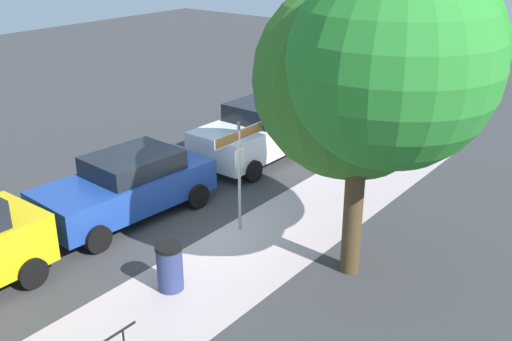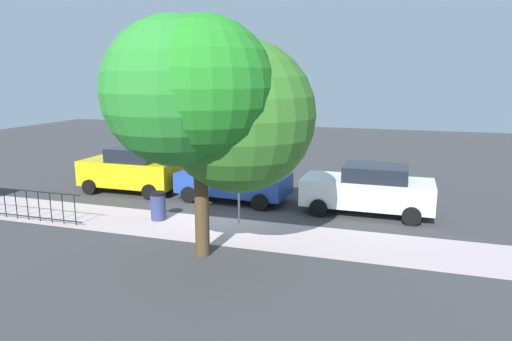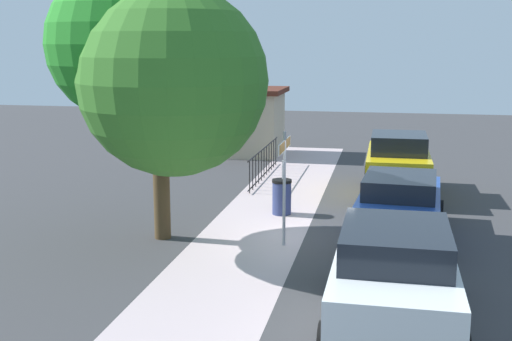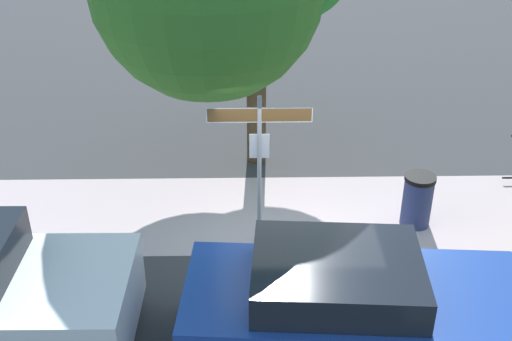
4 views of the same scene
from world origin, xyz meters
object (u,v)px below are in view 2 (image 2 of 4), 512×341
object	(u,v)px
car_blue	(235,180)
shade_tree	(213,102)
trash_bin	(158,206)
car_yellow	(132,170)
street_sign	(239,168)
car_white	(368,189)

from	to	relation	value
car_blue	shade_tree	bearing A→B (deg)	109.12
shade_tree	trash_bin	distance (m)	5.58
car_blue	car_yellow	world-z (taller)	car_yellow
shade_tree	car_yellow	xyz separation A→B (m)	(6.25, -5.72, -3.30)
shade_tree	street_sign	bearing A→B (deg)	-82.40
car_white	trash_bin	distance (m)	7.52
shade_tree	car_blue	xyz separation A→B (m)	(1.54, -5.71, -3.45)
car_blue	car_yellow	size ratio (longest dim) A/B	1.08
shade_tree	car_white	bearing A→B (deg)	-123.55
shade_tree	trash_bin	xyz separation A→B (m)	(3.21, -2.56, -3.78)
shade_tree	trash_bin	size ratio (longest dim) A/B	6.54
street_sign	shade_tree	distance (m)	3.88
car_blue	car_yellow	bearing A→B (deg)	3.92
car_white	car_blue	bearing A→B (deg)	-1.35
shade_tree	trash_bin	bearing A→B (deg)	-38.55
shade_tree	car_blue	size ratio (longest dim) A/B	1.41
car_yellow	car_blue	bearing A→B (deg)	179.70
shade_tree	car_white	xyz separation A→B (m)	(-3.68, -5.54, -3.36)
car_yellow	trash_bin	world-z (taller)	car_yellow
car_blue	trash_bin	distance (m)	3.58
street_sign	car_yellow	bearing A→B (deg)	-24.48
car_yellow	car_white	bearing A→B (deg)	178.79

